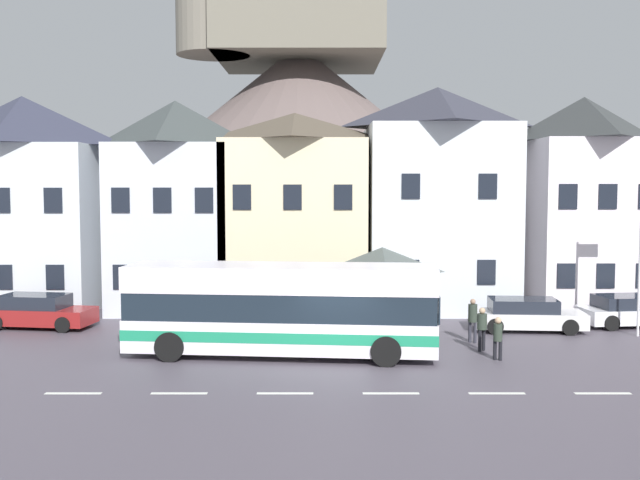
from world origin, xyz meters
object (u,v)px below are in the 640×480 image
(townhouse_01, at_px, (174,205))
(townhouse_04, at_px, (579,203))
(pedestrian_01, at_px, (479,325))
(pedestrian_03, at_px, (470,316))
(pedestrian_02, at_px, (495,335))
(public_bench, at_px, (321,311))
(parked_car_02, at_px, (524,315))
(townhouse_03, at_px, (434,198))
(bus_shelter, at_px, (379,260))
(flagpole, at_px, (639,242))
(townhouse_00, at_px, (21,204))
(pedestrian_00, at_px, (400,321))
(hilltop_castle, at_px, (296,152))
(transit_bus, at_px, (279,310))
(townhouse_02, at_px, (292,211))
(parked_car_01, at_px, (35,312))
(parked_car_00, at_px, (629,311))

(townhouse_01, bearing_deg, townhouse_04, 0.10)
(pedestrian_01, bearing_deg, pedestrian_03, 91.53)
(pedestrian_02, bearing_deg, public_bench, 129.94)
(townhouse_01, bearing_deg, parked_car_02, -20.82)
(townhouse_03, bearing_deg, pedestrian_02, -88.22)
(bus_shelter, xyz_separation_m, pedestrian_02, (3.48, -5.03, -2.02))
(flagpole, bearing_deg, townhouse_00, 166.48)
(pedestrian_00, bearing_deg, townhouse_03, 73.31)
(hilltop_castle, bearing_deg, pedestrian_03, -73.94)
(pedestrian_03, bearing_deg, townhouse_00, 159.01)
(transit_bus, height_order, flagpole, flagpole)
(transit_bus, height_order, pedestrian_00, transit_bus)
(townhouse_00, relative_size, flagpole, 1.60)
(bus_shelter, height_order, pedestrian_02, bus_shelter)
(townhouse_01, xyz_separation_m, transit_bus, (5.56, -10.25, -3.35))
(bus_shelter, distance_m, pedestrian_02, 6.44)
(townhouse_00, height_order, townhouse_01, townhouse_00)
(townhouse_02, height_order, hilltop_castle, hilltop_castle)
(bus_shelter, bearing_deg, townhouse_01, 148.02)
(townhouse_03, xyz_separation_m, parked_car_01, (-17.28, -5.52, -4.61))
(hilltop_castle, height_order, pedestrian_02, hilltop_castle)
(parked_car_00, bearing_deg, townhouse_04, 89.30)
(transit_bus, relative_size, parked_car_02, 2.39)
(hilltop_castle, height_order, parked_car_00, hilltop_castle)
(parked_car_00, relative_size, flagpole, 0.72)
(public_bench, bearing_deg, hilltop_castle, 94.56)
(townhouse_03, distance_m, pedestrian_01, 10.77)
(hilltop_castle, xyz_separation_m, parked_car_00, (14.55, -21.75, -7.61))
(townhouse_00, bearing_deg, pedestrian_00, -23.99)
(transit_bus, distance_m, pedestrian_02, 7.37)
(townhouse_01, height_order, bus_shelter, townhouse_01)
(townhouse_02, height_order, flagpole, townhouse_02)
(townhouse_04, relative_size, pedestrian_00, 6.27)
(parked_car_00, bearing_deg, flagpole, -111.44)
(parked_car_02, height_order, public_bench, parked_car_02)
(townhouse_04, bearing_deg, pedestrian_03, -130.08)
(townhouse_00, relative_size, hilltop_castle, 0.26)
(public_bench, distance_m, flagpole, 13.09)
(pedestrian_00, bearing_deg, pedestrian_03, 0.90)
(hilltop_castle, height_order, pedestrian_01, hilltop_castle)
(townhouse_01, distance_m, pedestrian_00, 13.51)
(townhouse_04, height_order, pedestrian_00, townhouse_04)
(parked_car_02, bearing_deg, parked_car_00, 16.11)
(townhouse_04, bearing_deg, pedestrian_00, -139.16)
(townhouse_01, bearing_deg, townhouse_02, -2.12)
(townhouse_00, distance_m, parked_car_00, 27.65)
(townhouse_00, relative_size, pedestrian_00, 6.25)
(townhouse_00, bearing_deg, flagpole, -13.52)
(pedestrian_01, bearing_deg, parked_car_02, 54.82)
(pedestrian_03, distance_m, flagpole, 7.39)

